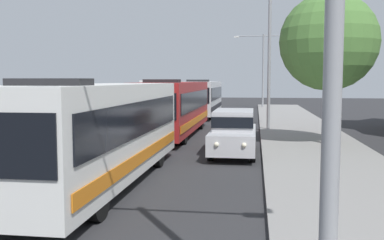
{
  "coord_description": "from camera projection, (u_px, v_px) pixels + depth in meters",
  "views": [
    {
      "loc": [
        3.3,
        -0.28,
        3.17
      ],
      "look_at": [
        0.53,
        18.86,
        1.41
      ],
      "focal_mm": 41.17,
      "sensor_mm": 36.0,
      "label": 1
    }
  ],
  "objects": [
    {
      "name": "white_suv",
      "position": [
        234.0,
        131.0,
        18.67
      ],
      "size": [
        1.86,
        5.09,
        1.9
      ],
      "color": "#B7B7BC",
      "rests_on": "ground_plane"
    },
    {
      "name": "bus_lead",
      "position": [
        101.0,
        130.0,
        13.2
      ],
      "size": [
        2.58,
        10.76,
        3.21
      ],
      "color": "silver",
      "rests_on": "ground_plane"
    },
    {
      "name": "streetlamp_far",
      "position": [
        263.0,
        62.0,
        49.18
      ],
      "size": [
        6.54,
        0.28,
        8.13
      ],
      "color": "gray",
      "rests_on": "sidewalk"
    },
    {
      "name": "box_truck_oncoming",
      "position": [
        160.0,
        98.0,
        36.55
      ],
      "size": [
        2.35,
        7.4,
        3.15
      ],
      "color": "#B7B7BC",
      "rests_on": "ground_plane"
    },
    {
      "name": "bus_second_in_line",
      "position": [
        175.0,
        106.0,
        25.32
      ],
      "size": [
        2.58,
        11.67,
        3.21
      ],
      "color": "maroon",
      "rests_on": "ground_plane"
    },
    {
      "name": "roadside_tree",
      "position": [
        329.0,
        42.0,
        20.69
      ],
      "size": [
        4.6,
        4.6,
        7.11
      ],
      "color": "#4C3823",
      "rests_on": "sidewalk"
    },
    {
      "name": "streetlamp_mid",
      "position": [
        270.0,
        43.0,
        26.78
      ],
      "size": [
        6.28,
        0.28,
        8.66
      ],
      "color": "gray",
      "rests_on": "sidewalk"
    },
    {
      "name": "bus_middle",
      "position": [
        203.0,
        97.0,
        38.5
      ],
      "size": [
        2.58,
        10.5,
        3.21
      ],
      "color": "silver",
      "rests_on": "ground_plane"
    }
  ]
}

